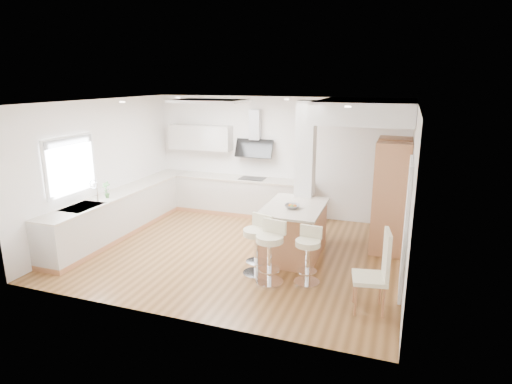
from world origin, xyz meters
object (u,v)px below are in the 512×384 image
at_px(bar_stool_a, 257,242).
at_px(bar_stool_c, 308,252).
at_px(peninsula, 294,230).
at_px(dining_chair, 378,269).
at_px(bar_stool_b, 270,249).

distance_m(bar_stool_a, bar_stool_c, 0.87).
xyz_separation_m(bar_stool_a, bar_stool_c, (0.87, -0.03, -0.05)).
bearing_deg(peninsula, bar_stool_a, -111.39).
bearing_deg(dining_chair, bar_stool_c, 144.81).
relative_size(peninsula, bar_stool_a, 1.56).
height_order(bar_stool_a, bar_stool_c, bar_stool_a).
relative_size(peninsula, bar_stool_c, 1.70).
height_order(peninsula, bar_stool_a, peninsula).
xyz_separation_m(bar_stool_b, bar_stool_c, (0.57, 0.19, -0.05)).
distance_m(peninsula, bar_stool_b, 1.22).
height_order(bar_stool_c, dining_chair, dining_chair).
distance_m(peninsula, bar_stool_a, 1.06).
bearing_deg(bar_stool_b, dining_chair, -0.93).
distance_m(peninsula, dining_chair, 2.23).
height_order(bar_stool_a, dining_chair, dining_chair).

